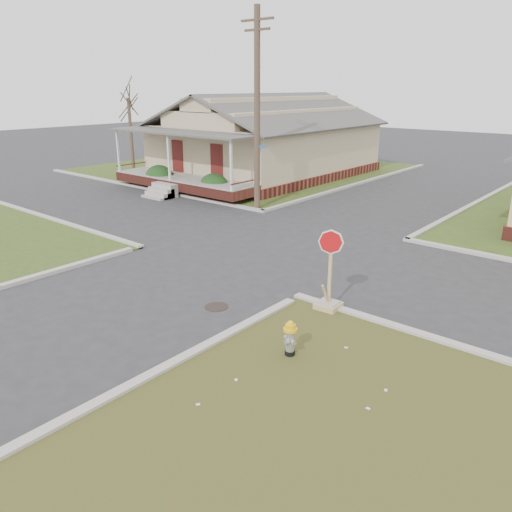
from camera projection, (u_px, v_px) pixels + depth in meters
The scene contains 11 objects.
ground at pixel (176, 282), 15.21m from camera, with size 120.00×120.00×0.00m, color #2A2A2D.
verge_far_left at pixel (244, 168), 36.17m from camera, with size 19.00×19.00×0.05m, color #304418.
curbs at pixel (276, 244), 18.84m from camera, with size 80.00×40.00×0.12m, color #ABA69A, non-canonical shape.
manhole at pixel (217, 307), 13.51m from camera, with size 0.64×0.64×0.01m, color black.
corner_house at pixel (265, 141), 32.66m from camera, with size 10.10×15.50×5.30m.
utility_pole at pixel (257, 110), 22.72m from camera, with size 1.80×0.28×9.00m.
tree_far_left at pixel (131, 135), 34.05m from camera, with size 0.22×0.22×4.90m, color #3E2D23.
fire_hydrant at pixel (290, 336), 10.88m from camera, with size 0.31×0.31×0.83m.
stop_sign at pixel (329, 292), 13.17m from camera, with size 0.62×0.61×2.19m.
hedge_left at pixel (160, 177), 28.79m from camera, with size 1.63×1.34×1.25m, color #143613.
hedge_right at pixel (214, 186), 26.60m from camera, with size 1.56×1.28×1.19m, color #143613.
Camera 1 is at (10.94, -9.28, 5.68)m, focal length 35.00 mm.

